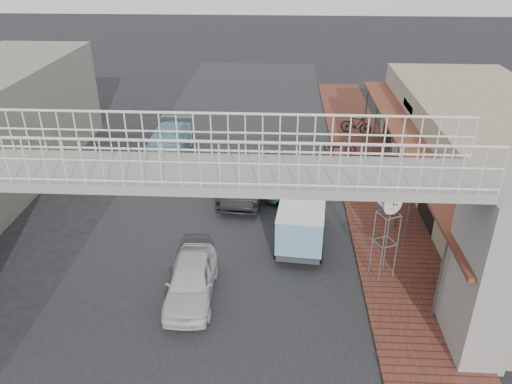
# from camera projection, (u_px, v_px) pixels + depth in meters

# --- Properties ---
(ground) EXTENTS (120.00, 120.00, 0.00)m
(ground) POSITION_uv_depth(u_px,v_px,m) (217.00, 254.00, 18.05)
(ground) COLOR black
(ground) RESTS_ON ground
(road_strip) EXTENTS (10.00, 60.00, 0.01)m
(road_strip) POSITION_uv_depth(u_px,v_px,m) (217.00, 254.00, 18.05)
(road_strip) COLOR black
(road_strip) RESTS_ON ground
(sidewalk) EXTENTS (3.00, 40.00, 0.10)m
(sidewalk) POSITION_uv_depth(u_px,v_px,m) (384.00, 216.00, 20.39)
(sidewalk) COLOR brown
(sidewalk) RESTS_ON ground
(shophouse_row) EXTENTS (7.20, 18.00, 4.00)m
(shophouse_row) POSITION_uv_depth(u_px,v_px,m) (496.00, 165.00, 20.16)
(shophouse_row) COLOR gray
(shophouse_row) RESTS_ON ground
(footbridge) EXTENTS (16.40, 2.40, 6.34)m
(footbridge) POSITION_uv_depth(u_px,v_px,m) (194.00, 240.00, 13.04)
(footbridge) COLOR gray
(footbridge) RESTS_ON ground
(white_hatchback) EXTENTS (1.54, 3.63, 1.22)m
(white_hatchback) POSITION_uv_depth(u_px,v_px,m) (191.00, 280.00, 15.69)
(white_hatchback) COLOR silver
(white_hatchback) RESTS_ON ground
(dark_sedan) EXTENTS (2.07, 5.03, 1.62)m
(dark_sedan) POSITION_uv_depth(u_px,v_px,m) (245.00, 176.00, 21.97)
(dark_sedan) COLOR black
(dark_sedan) RESTS_ON ground
(angkot_curb) EXTENTS (2.45, 4.60, 1.23)m
(angkot_curb) POSITION_uv_depth(u_px,v_px,m) (286.00, 174.00, 22.65)
(angkot_curb) COLOR #73BFC7
(angkot_curb) RESTS_ON ground
(angkot_far) EXTENTS (2.19, 5.15, 1.48)m
(angkot_far) POSITION_uv_depth(u_px,v_px,m) (168.00, 143.00, 25.69)
(angkot_far) COLOR #66A2B1
(angkot_far) RESTS_ON ground
(angkot_van) EXTENTS (2.00, 3.81, 1.80)m
(angkot_van) POSITION_uv_depth(u_px,v_px,m) (302.00, 216.00, 18.23)
(angkot_van) COLOR black
(angkot_van) RESTS_ON ground
(motorcycle_near) EXTENTS (1.78, 1.02, 0.89)m
(motorcycle_near) POSITION_uv_depth(u_px,v_px,m) (340.00, 145.00, 25.89)
(motorcycle_near) COLOR black
(motorcycle_near) RESTS_ON sidewalk
(motorcycle_far) EXTENTS (1.86, 1.12, 1.08)m
(motorcycle_far) POSITION_uv_depth(u_px,v_px,m) (356.00, 124.00, 28.45)
(motorcycle_far) COLOR black
(motorcycle_far) RESTS_ON sidewalk
(street_clock) EXTENTS (0.80, 0.79, 3.13)m
(street_clock) POSITION_uv_depth(u_px,v_px,m) (390.00, 207.00, 15.63)
(street_clock) COLOR #59595B
(street_clock) RESTS_ON sidewalk
(arrow_sign) EXTENTS (1.86, 1.24, 3.09)m
(arrow_sign) POSITION_uv_depth(u_px,v_px,m) (424.00, 172.00, 18.20)
(arrow_sign) COLOR #59595B
(arrow_sign) RESTS_ON sidewalk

